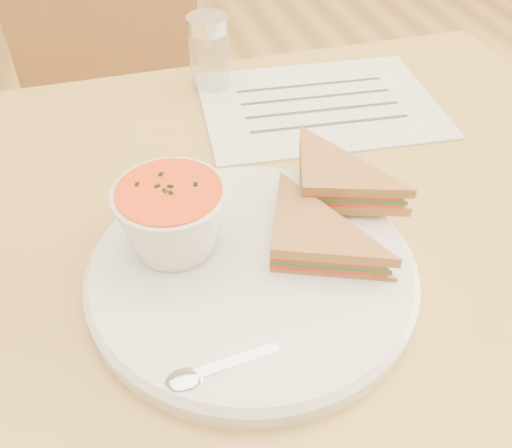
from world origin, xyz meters
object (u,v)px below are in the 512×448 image
object	(u,v)px
dining_table	(238,401)
plate	(252,272)
condiment_shaker	(209,53)
chair_far	(114,144)
soup_bowl	(173,222)

from	to	relation	value
dining_table	plate	bearing A→B (deg)	-91.24
condiment_shaker	plate	bearing A→B (deg)	-96.89
condiment_shaker	chair_far	bearing A→B (deg)	114.47
chair_far	condiment_shaker	xyz separation A→B (m)	(0.15, -0.33, 0.34)
plate	condiment_shaker	distance (m)	0.38
chair_far	plate	world-z (taller)	chair_far
plate	condiment_shaker	size ratio (longest dim) A/B	3.06
chair_far	plate	xyz separation A→B (m)	(0.11, -0.71, 0.30)
dining_table	chair_far	size ratio (longest dim) A/B	1.09
dining_table	chair_far	distance (m)	0.63
plate	condiment_shaker	bearing A→B (deg)	83.11
condiment_shaker	soup_bowl	bearing A→B (deg)	-108.17
soup_bowl	dining_table	bearing A→B (deg)	37.51
chair_far	condiment_shaker	bearing A→B (deg)	122.32
soup_bowl	condiment_shaker	size ratio (longest dim) A/B	1.03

